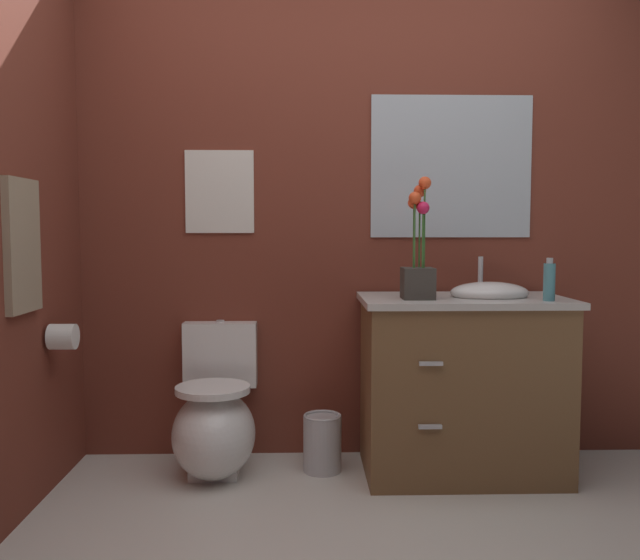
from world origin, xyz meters
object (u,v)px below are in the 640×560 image
(toilet, at_px, (215,422))
(trash_bin, at_px, (322,442))
(vanity_cabinet, at_px, (463,383))
(flower_vase, at_px, (418,262))
(hanging_towel, at_px, (23,246))
(wall_mirror, at_px, (451,167))
(soap_bottle, at_px, (549,281))
(toilet_paper_roll, at_px, (63,337))
(wall_poster, at_px, (220,192))

(toilet, height_order, trash_bin, toilet)
(vanity_cabinet, xyz_separation_m, flower_vase, (-0.23, -0.07, 0.57))
(trash_bin, relative_size, hanging_towel, 0.52)
(toilet, xyz_separation_m, hanging_towel, (-0.68, -0.44, 0.83))
(wall_mirror, bearing_deg, flower_vase, -121.30)
(wall_mirror, bearing_deg, soap_bottle, -54.57)
(wall_mirror, height_order, hanging_towel, wall_mirror)
(flower_vase, relative_size, trash_bin, 2.00)
(flower_vase, relative_size, toilet_paper_roll, 4.94)
(vanity_cabinet, bearing_deg, flower_vase, -161.77)
(trash_bin, bearing_deg, hanging_towel, -158.68)
(trash_bin, distance_m, toilet_paper_roll, 1.26)
(soap_bottle, bearing_deg, toilet_paper_roll, 179.93)
(flower_vase, bearing_deg, vanity_cabinet, 18.23)
(trash_bin, relative_size, toilet_paper_roll, 2.47)
(wall_poster, distance_m, hanging_towel, 1.01)
(toilet, relative_size, hanging_towel, 1.33)
(toilet_paper_roll, bearing_deg, vanity_cabinet, 5.48)
(vanity_cabinet, height_order, toilet_paper_roll, vanity_cabinet)
(toilet, height_order, wall_poster, wall_poster)
(flower_vase, height_order, soap_bottle, flower_vase)
(toilet_paper_roll, bearing_deg, trash_bin, 10.69)
(toilet, distance_m, toilet_paper_roll, 0.78)
(trash_bin, distance_m, wall_mirror, 1.49)
(flower_vase, xyz_separation_m, soap_bottle, (0.56, -0.10, -0.08))
(toilet, bearing_deg, soap_bottle, -7.65)
(wall_poster, height_order, hanging_towel, wall_poster)
(toilet_paper_roll, bearing_deg, hanging_towel, -102.53)
(toilet, distance_m, wall_poster, 1.11)
(vanity_cabinet, xyz_separation_m, trash_bin, (-0.65, 0.04, -0.29))
(toilet, height_order, wall_mirror, wall_mirror)
(vanity_cabinet, height_order, hanging_towel, hanging_towel)
(vanity_cabinet, distance_m, flower_vase, 0.62)
(trash_bin, xyz_separation_m, toilet_paper_roll, (-1.12, -0.21, 0.54))
(soap_bottle, height_order, toilet_paper_roll, soap_bottle)
(soap_bottle, bearing_deg, toilet, 172.35)
(toilet, relative_size, flower_vase, 1.27)
(toilet_paper_roll, bearing_deg, wall_poster, 36.76)
(hanging_towel, bearing_deg, trash_bin, 21.32)
(soap_bottle, height_order, trash_bin, soap_bottle)
(vanity_cabinet, bearing_deg, toilet, 178.69)
(hanging_towel, bearing_deg, flower_vase, 12.08)
(toilet, bearing_deg, wall_mirror, 13.11)
(soap_bottle, relative_size, trash_bin, 0.69)
(trash_bin, height_order, wall_poster, wall_poster)
(vanity_cabinet, xyz_separation_m, wall_mirror, (-0.00, 0.29, 1.02))
(vanity_cabinet, relative_size, trash_bin, 3.71)
(flower_vase, bearing_deg, soap_bottle, -9.97)
(toilet, relative_size, soap_bottle, 3.68)
(toilet, xyz_separation_m, flower_vase, (0.92, -0.10, 0.75))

